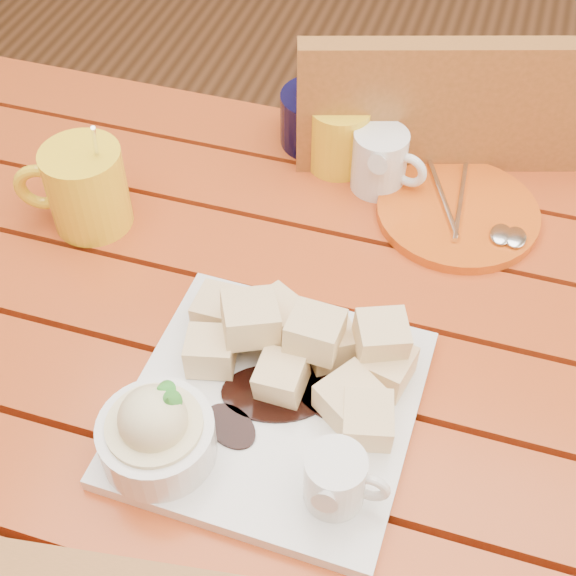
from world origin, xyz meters
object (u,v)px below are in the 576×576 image
(table, at_px, (266,390))
(coffee_mug_right, at_px, (341,135))
(coffee_mug_left, at_px, (84,187))
(chair_far, at_px, (429,231))
(orange_saucer, at_px, (459,213))
(dessert_plate, at_px, (255,401))

(table, height_order, coffee_mug_right, coffee_mug_right)
(coffee_mug_left, xyz_separation_m, chair_far, (0.38, 0.35, -0.29))
(coffee_mug_right, height_order, orange_saucer, coffee_mug_right)
(table, xyz_separation_m, dessert_plate, (0.03, -0.11, 0.14))
(coffee_mug_left, bearing_deg, coffee_mug_right, 21.37)
(table, distance_m, orange_saucer, 0.32)
(coffee_mug_right, relative_size, orange_saucer, 0.68)
(table, height_order, chair_far, chair_far)
(table, relative_size, coffee_mug_left, 7.58)
(table, height_order, dessert_plate, dessert_plate)
(coffee_mug_right, bearing_deg, orange_saucer, -42.82)
(coffee_mug_left, height_order, orange_saucer, coffee_mug_left)
(chair_far, bearing_deg, table, 57.20)
(chair_far, bearing_deg, orange_saucer, 84.70)
(orange_saucer, bearing_deg, coffee_mug_left, -161.96)
(table, bearing_deg, dessert_plate, -75.93)
(table, bearing_deg, coffee_mug_right, 89.24)
(coffee_mug_right, distance_m, orange_saucer, 0.18)
(coffee_mug_left, distance_m, chair_far, 0.59)
(dessert_plate, bearing_deg, orange_saucer, 67.66)
(coffee_mug_left, bearing_deg, table, -37.84)
(orange_saucer, bearing_deg, chair_far, 102.18)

